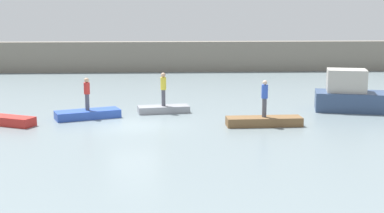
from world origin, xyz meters
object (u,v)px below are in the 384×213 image
motorboat (357,96)px  person_red_shirt (87,92)px  rowboat_red (1,120)px  rowboat_brown (264,121)px  person_yellow_shirt (163,87)px  person_blue_shirt (265,97)px  rowboat_grey (164,109)px  rowboat_blue (88,114)px

motorboat → person_red_shirt: 15.19m
rowboat_red → rowboat_brown: bearing=21.0°
person_yellow_shirt → person_blue_shirt: size_ratio=1.02×
motorboat → person_blue_shirt: (-6.05, -3.74, 0.61)m
rowboat_brown → rowboat_red: bearing=173.8°
rowboat_grey → rowboat_brown: 6.24m
rowboat_grey → person_yellow_shirt: person_yellow_shirt is taller
person_blue_shirt → rowboat_grey: bearing=143.5°
rowboat_grey → motorboat: bearing=-8.6°
person_yellow_shirt → person_blue_shirt: (5.02, -3.72, 0.03)m
motorboat → rowboat_blue: 15.19m
motorboat → rowboat_red: 19.46m
motorboat → person_red_shirt: bearing=-174.7°
rowboat_brown → person_blue_shirt: size_ratio=2.04×
rowboat_grey → person_blue_shirt: 6.38m
motorboat → person_blue_shirt: motorboat is taller
rowboat_grey → person_blue_shirt: bearing=-45.3°
motorboat → rowboat_grey: 11.09m
rowboat_blue → person_red_shirt: (0.00, 0.00, 1.20)m
motorboat → rowboat_grey: (-11.07, -0.02, -0.67)m
rowboat_brown → rowboat_grey: bearing=141.6°
rowboat_red → person_red_shirt: bearing=43.3°
person_yellow_shirt → rowboat_blue: bearing=-161.2°
rowboat_grey → rowboat_red: bearing=-170.4°
rowboat_red → person_red_shirt: size_ratio=2.12×
motorboat → person_red_shirt: (-15.11, -1.40, 0.55)m
rowboat_red → rowboat_grey: bearing=43.7°
rowboat_blue → person_blue_shirt: bearing=-35.2°
rowboat_brown → person_red_shirt: size_ratio=2.16×
motorboat → person_yellow_shirt: 11.08m
motorboat → rowboat_grey: size_ratio=1.94×
rowboat_brown → rowboat_blue: bearing=163.6°
motorboat → rowboat_blue: size_ratio=1.63×
rowboat_grey → person_yellow_shirt: (0.00, 0.00, 1.25)m
rowboat_brown → person_red_shirt: 9.44m
rowboat_blue → rowboat_brown: rowboat_brown is taller
person_red_shirt → rowboat_blue: bearing=-90.0°
rowboat_red → person_blue_shirt: (13.21, -1.00, 1.25)m
rowboat_brown → person_red_shirt: person_red_shirt is taller
person_yellow_shirt → person_red_shirt: 4.27m
rowboat_brown → person_blue_shirt: bearing=-1.9°
person_red_shirt → rowboat_red: bearing=-162.0°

